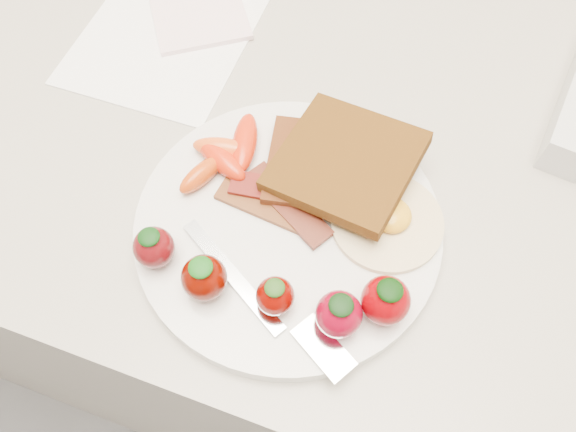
% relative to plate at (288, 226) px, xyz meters
% --- Properties ---
extents(counter, '(2.00, 0.60, 0.90)m').
position_rel_plate_xyz_m(counter, '(0.01, 0.14, -0.46)').
color(counter, gray).
rests_on(counter, ground).
extents(plate, '(0.27, 0.27, 0.02)m').
position_rel_plate_xyz_m(plate, '(0.00, 0.00, 0.00)').
color(plate, silver).
rests_on(plate, counter).
extents(toast_lower, '(0.11, 0.11, 0.01)m').
position_rel_plate_xyz_m(toast_lower, '(0.01, 0.06, 0.02)').
color(toast_lower, '#401E0B').
rests_on(toast_lower, plate).
extents(toast_upper, '(0.13, 0.13, 0.03)m').
position_rel_plate_xyz_m(toast_upper, '(0.03, 0.06, 0.03)').
color(toast_upper, black).
rests_on(toast_upper, toast_lower).
extents(fried_egg, '(0.12, 0.12, 0.02)m').
position_rel_plate_xyz_m(fried_egg, '(0.08, 0.03, 0.01)').
color(fried_egg, white).
rests_on(fried_egg, plate).
extents(bacon_strips, '(0.11, 0.07, 0.01)m').
position_rel_plate_xyz_m(bacon_strips, '(-0.01, 0.01, 0.01)').
color(bacon_strips, '#3D1A0C').
rests_on(bacon_strips, plate).
extents(baby_carrots, '(0.07, 0.11, 0.02)m').
position_rel_plate_xyz_m(baby_carrots, '(-0.08, 0.04, 0.02)').
color(baby_carrots, '#E3531A').
rests_on(baby_carrots, plate).
extents(strawberries, '(0.23, 0.07, 0.05)m').
position_rel_plate_xyz_m(strawberries, '(0.02, -0.07, 0.03)').
color(strawberries, '#52080C').
rests_on(strawberries, plate).
extents(fork, '(0.18, 0.09, 0.00)m').
position_rel_plate_xyz_m(fork, '(0.01, -0.08, 0.01)').
color(fork, silver).
rests_on(fork, plate).
extents(paper_sheet, '(0.18, 0.24, 0.00)m').
position_rel_plate_xyz_m(paper_sheet, '(-0.21, 0.20, -0.01)').
color(paper_sheet, white).
rests_on(paper_sheet, counter).
extents(notepad, '(0.17, 0.18, 0.01)m').
position_rel_plate_xyz_m(notepad, '(-0.20, 0.24, -0.00)').
color(notepad, silver).
rests_on(notepad, paper_sheet).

